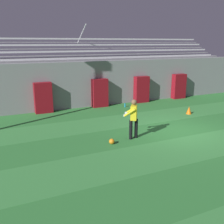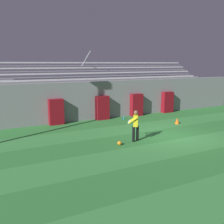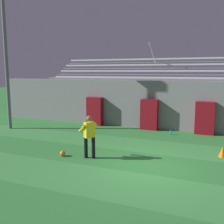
% 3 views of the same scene
% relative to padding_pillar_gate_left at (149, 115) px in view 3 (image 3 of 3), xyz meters
% --- Properties ---
extents(ground_plane, '(80.00, 80.00, 0.00)m').
position_rel_padding_pillar_gate_left_xyz_m(ground_plane, '(1.50, -5.95, -0.87)').
color(ground_plane, '#2D7533').
extents(turf_stripe_mid, '(28.00, 2.16, 0.01)m').
position_rel_padding_pillar_gate_left_xyz_m(turf_stripe_mid, '(1.50, -7.64, -0.87)').
color(turf_stripe_mid, '#38843D').
rests_on(turf_stripe_mid, ground).
extents(turf_stripe_far, '(28.00, 2.16, 0.01)m').
position_rel_padding_pillar_gate_left_xyz_m(turf_stripe_far, '(1.50, -3.32, -0.87)').
color(turf_stripe_far, '#38843D').
rests_on(turf_stripe_far, ground).
extents(back_wall, '(24.00, 0.60, 2.80)m').
position_rel_padding_pillar_gate_left_xyz_m(back_wall, '(1.50, 0.55, 0.53)').
color(back_wall, gray).
rests_on(back_wall, ground).
extents(padding_pillar_gate_left, '(0.98, 0.44, 1.74)m').
position_rel_padding_pillar_gate_left_xyz_m(padding_pillar_gate_left, '(0.00, 0.00, 0.00)').
color(padding_pillar_gate_left, maroon).
rests_on(padding_pillar_gate_left, ground).
extents(padding_pillar_gate_right, '(0.98, 0.44, 1.74)m').
position_rel_padding_pillar_gate_left_xyz_m(padding_pillar_gate_right, '(3.01, 0.00, 0.00)').
color(padding_pillar_gate_right, maroon).
rests_on(padding_pillar_gate_right, ground).
extents(padding_pillar_far_left, '(0.98, 0.44, 1.74)m').
position_rel_padding_pillar_gate_left_xyz_m(padding_pillar_far_left, '(-3.47, 0.00, 0.00)').
color(padding_pillar_far_left, maroon).
rests_on(padding_pillar_far_left, ground).
extents(bleacher_stand, '(18.00, 3.35, 5.03)m').
position_rel_padding_pillar_gate_left_xyz_m(bleacher_stand, '(1.50, 2.54, 0.63)').
color(bleacher_stand, gray).
rests_on(bleacher_stand, ground).
extents(floodlight_pole, '(0.90, 0.36, 7.85)m').
position_rel_padding_pillar_gate_left_xyz_m(floodlight_pole, '(-7.66, -2.79, 4.11)').
color(floodlight_pole, slate).
rests_on(floodlight_pole, ground).
extents(goalkeeper, '(0.72, 0.74, 1.67)m').
position_rel_padding_pillar_gate_left_xyz_m(goalkeeper, '(-0.89, -5.79, 0.08)').
color(goalkeeper, black).
rests_on(goalkeeper, ground).
extents(soccer_ball, '(0.22, 0.22, 0.22)m').
position_rel_padding_pillar_gate_left_xyz_m(soccer_ball, '(-1.97, -6.01, -0.76)').
color(soccer_ball, orange).
rests_on(soccer_ball, ground).
extents(traffic_cone, '(0.30, 0.30, 0.42)m').
position_rel_padding_pillar_gate_left_xyz_m(traffic_cone, '(3.89, -3.72, -0.66)').
color(traffic_cone, orange).
rests_on(traffic_cone, ground).
extents(water_bottle, '(0.07, 0.07, 0.24)m').
position_rel_padding_pillar_gate_left_xyz_m(water_bottle, '(1.37, -0.78, -0.75)').
color(water_bottle, '#1E8CD8').
rests_on(water_bottle, ground).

